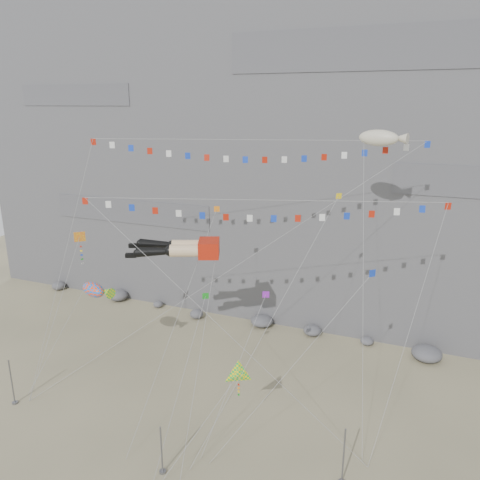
# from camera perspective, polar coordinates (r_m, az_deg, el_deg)

# --- Properties ---
(ground) EXTENTS (120.00, 120.00, 0.00)m
(ground) POSITION_cam_1_polar(r_m,az_deg,el_deg) (42.33, -5.36, -20.08)
(ground) COLOR tan
(ground) RESTS_ON ground
(cliff) EXTENTS (80.00, 28.00, 50.00)m
(cliff) POSITION_cam_1_polar(r_m,az_deg,el_deg) (64.12, 7.54, 16.17)
(cliff) COLOR slate
(cliff) RESTS_ON ground
(talus_boulders) EXTENTS (60.00, 3.00, 1.20)m
(talus_boulders) POSITION_cam_1_polar(r_m,az_deg,el_deg) (55.45, 2.67, -9.85)
(talus_boulders) COLOR slate
(talus_boulders) RESTS_ON ground
(anchor_pole_left) EXTENTS (0.12, 0.12, 4.24)m
(anchor_pole_left) POSITION_cam_1_polar(r_m,az_deg,el_deg) (46.19, -26.06, -15.30)
(anchor_pole_left) COLOR slate
(anchor_pole_left) RESTS_ON ground
(anchor_pole_center) EXTENTS (0.12, 0.12, 3.80)m
(anchor_pole_center) POSITION_cam_1_polar(r_m,az_deg,el_deg) (36.07, -9.55, -23.94)
(anchor_pole_center) COLOR slate
(anchor_pole_center) RESTS_ON ground
(anchor_pole_right) EXTENTS (0.12, 0.12, 4.38)m
(anchor_pole_right) POSITION_cam_1_polar(r_m,az_deg,el_deg) (35.45, 12.51, -24.37)
(anchor_pole_right) COLOR slate
(anchor_pole_right) RESTS_ON ground
(legs_kite) EXTENTS (10.12, 13.47, 17.95)m
(legs_kite) POSITION_cam_1_polar(r_m,az_deg,el_deg) (40.58, -6.91, -1.01)
(legs_kite) COLOR #B61D0B
(legs_kite) RESTS_ON ground
(flag_banner_upper) EXTENTS (30.18, 15.80, 29.99)m
(flag_banner_upper) POSITION_cam_1_polar(r_m,az_deg,el_deg) (40.13, 1.81, 12.07)
(flag_banner_upper) COLOR #B61D0B
(flag_banner_upper) RESTS_ON ground
(flag_banner_lower) EXTENTS (26.99, 9.35, 20.98)m
(flag_banner_lower) POSITION_cam_1_polar(r_m,az_deg,el_deg) (36.51, 2.71, 4.85)
(flag_banner_lower) COLOR #B61D0B
(flag_banner_lower) RESTS_ON ground
(harlequin_kite) EXTENTS (3.78, 6.39, 15.14)m
(harlequin_kite) POSITION_cam_1_polar(r_m,az_deg,el_deg) (43.18, -18.98, 0.32)
(harlequin_kite) COLOR red
(harlequin_kite) RESTS_ON ground
(fish_windsock) EXTENTS (5.76, 6.91, 10.83)m
(fish_windsock) POSITION_cam_1_polar(r_m,az_deg,el_deg) (45.34, -17.46, -5.80)
(fish_windsock) COLOR #FF410D
(fish_windsock) RESTS_ON ground
(delta_kite) EXTENTS (4.49, 7.04, 8.99)m
(delta_kite) POSITION_cam_1_polar(r_m,az_deg,el_deg) (36.25, -0.21, -16.13)
(delta_kite) COLOR yellow
(delta_kite) RESTS_ON ground
(blimp_windsock) EXTENTS (4.39, 12.13, 24.90)m
(blimp_windsock) POSITION_cam_1_polar(r_m,az_deg,el_deg) (40.40, 16.53, 11.78)
(blimp_windsock) COLOR beige
(blimp_windsock) RESTS_ON ground
(small_kite_a) EXTENTS (1.16, 16.12, 21.98)m
(small_kite_a) POSITION_cam_1_polar(r_m,az_deg,el_deg) (43.34, -3.03, 3.30)
(small_kite_a) COLOR orange
(small_kite_a) RESTS_ON ground
(small_kite_b) EXTENTS (2.80, 8.79, 13.16)m
(small_kite_b) POSITION_cam_1_polar(r_m,az_deg,el_deg) (38.19, 3.08, -6.87)
(small_kite_b) COLOR purple
(small_kite_b) RESTS_ON ground
(small_kite_c) EXTENTS (1.16, 10.48, 13.90)m
(small_kite_c) POSITION_cam_1_polar(r_m,az_deg,el_deg) (38.67, -4.30, -7.10)
(small_kite_c) COLOR #16931D
(small_kite_c) RESTS_ON ground
(small_kite_d) EXTENTS (7.89, 12.94, 23.05)m
(small_kite_d) POSITION_cam_1_polar(r_m,az_deg,el_deg) (37.31, 11.47, 4.36)
(small_kite_d) COLOR yellow
(small_kite_d) RESTS_ON ground
(small_kite_e) EXTENTS (10.31, 7.54, 18.02)m
(small_kite_e) POSITION_cam_1_polar(r_m,az_deg,el_deg) (34.06, 15.50, -4.34)
(small_kite_e) COLOR #1539BF
(small_kite_e) RESTS_ON ground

